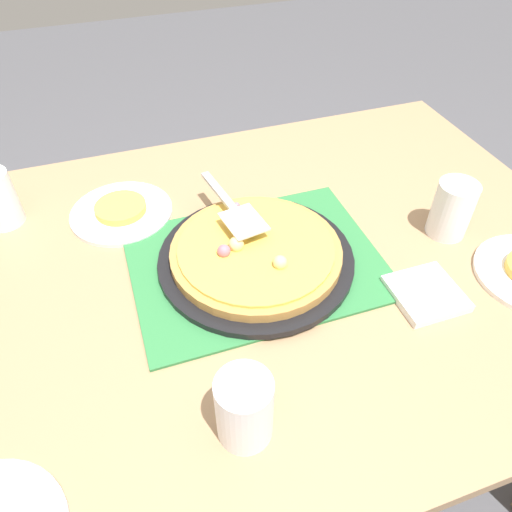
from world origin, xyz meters
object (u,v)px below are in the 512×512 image
pizza_pan (256,259)px  served_slice_right (121,208)px  cup_corner (244,409)px  pizza (256,251)px  napkin_stack (426,293)px  cup_far (452,209)px  plate_far_right (122,213)px  pizza_server (233,208)px

pizza_pan → served_slice_right: 0.33m
cup_corner → pizza: bearing=68.6°
pizza → cup_corner: bearing=-111.4°
pizza → served_slice_right: size_ratio=3.00×
napkin_stack → pizza_pan: bearing=145.6°
pizza_pan → cup_far: size_ratio=3.17×
pizza_pan → pizza: (-0.00, 0.00, 0.02)m
plate_far_right → cup_corner: size_ratio=1.83×
pizza_pan → cup_corner: bearing=-111.5°
pizza_server → napkin_stack: bearing=-44.6°
cup_corner → napkin_stack: cup_corner is taller
plate_far_right → pizza_pan: bearing=-46.3°
pizza_server → pizza_pan: bearing=-80.4°
plate_far_right → cup_corner: bearing=-79.6°
cup_corner → served_slice_right: bearing=100.4°
pizza_pan → pizza_server: pizza_server is taller
pizza_pan → cup_far: cup_far is taller
served_slice_right → cup_far: bearing=-23.6°
pizza → cup_far: cup_far is taller
pizza_pan → plate_far_right: 0.33m
pizza → pizza_server: pizza_server is taller
cup_far → plate_far_right: bearing=156.4°
cup_far → cup_corner: (-0.53, -0.28, 0.00)m
plate_far_right → pizza_server: (0.21, -0.14, 0.07)m
pizza → pizza_server: 0.10m
served_slice_right → cup_far: size_ratio=0.92×
pizza → pizza_pan: bearing=-11.6°
pizza → cup_far: (0.41, -0.04, 0.03)m
cup_far → napkin_stack: cup_far is taller
cup_far → napkin_stack: bearing=-134.3°
pizza_pan → cup_far: 0.41m
cup_corner → pizza_server: cup_corner is taller
pizza_pan → pizza: 0.02m
plate_far_right → pizza_server: 0.26m
pizza → cup_far: 0.41m
pizza → napkin_stack: bearing=-34.4°
served_slice_right → napkin_stack: bearing=-40.5°
served_slice_right → napkin_stack: served_slice_right is taller
pizza → cup_far: bearing=-5.4°
pizza → napkin_stack: (0.27, -0.18, -0.03)m
cup_corner → cup_far: bearing=27.9°
cup_far → cup_corner: 0.60m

